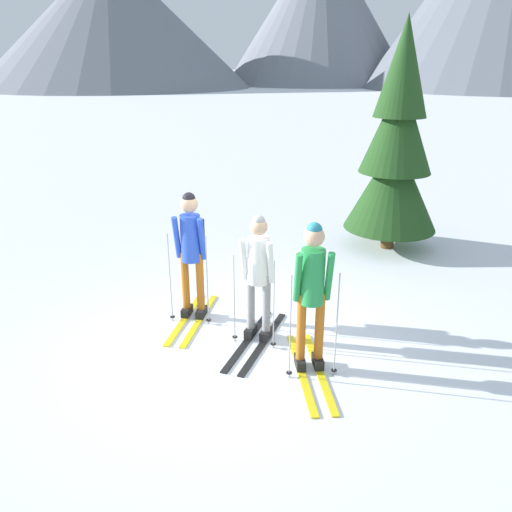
# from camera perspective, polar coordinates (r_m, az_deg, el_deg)

# --- Properties ---
(ground_plane) EXTENTS (400.00, 400.00, 0.00)m
(ground_plane) POSITION_cam_1_polar(r_m,az_deg,el_deg) (7.04, -1.36, -9.15)
(ground_plane) COLOR white
(skier_in_blue) EXTENTS (0.61, 1.61, 1.86)m
(skier_in_blue) POSITION_cam_1_polar(r_m,az_deg,el_deg) (7.24, -7.17, 0.91)
(skier_in_blue) COLOR yellow
(skier_in_blue) RESTS_ON ground
(skier_in_white) EXTENTS (0.60, 1.72, 1.73)m
(skier_in_white) POSITION_cam_1_polar(r_m,az_deg,el_deg) (6.63, 0.25, -1.98)
(skier_in_white) COLOR black
(skier_in_white) RESTS_ON ground
(skier_in_green) EXTENTS (0.78, 1.74, 1.86)m
(skier_in_green) POSITION_cam_1_polar(r_m,az_deg,el_deg) (5.98, 6.19, -3.55)
(skier_in_green) COLOR yellow
(skier_in_green) RESTS_ON ground
(pine_tree_near) EXTENTS (1.78, 1.78, 4.30)m
(pine_tree_near) POSITION_cam_1_polar(r_m,az_deg,el_deg) (10.20, 15.25, 11.38)
(pine_tree_near) COLOR #51381E
(pine_tree_near) RESTS_ON ground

